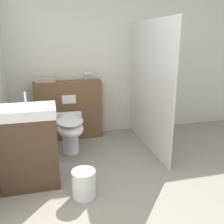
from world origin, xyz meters
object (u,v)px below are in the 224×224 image
sink_vanity (29,147)px  hair_drier (88,74)px  toilet (70,130)px  waste_bin (84,184)px

sink_vanity → hair_drier: 1.71m
toilet → hair_drier: bearing=59.2°
sink_vanity → waste_bin: size_ratio=3.53×
sink_vanity → waste_bin: (0.56, -0.40, -0.32)m
sink_vanity → hair_drier: (0.90, 1.33, 0.61)m
sink_vanity → hair_drier: bearing=55.9°
toilet → sink_vanity: (-0.52, -0.69, 0.11)m
toilet → waste_bin: (0.04, -1.09, -0.22)m
hair_drier → waste_bin: size_ratio=0.51×
toilet → sink_vanity: 0.87m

